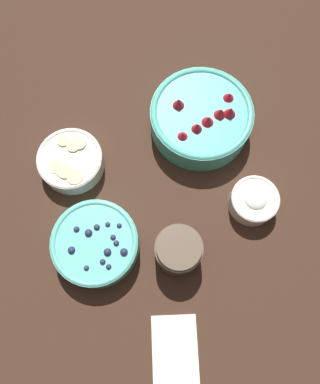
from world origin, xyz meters
TOP-DOWN VIEW (x-y plane):
  - ground_plane at (0.00, 0.00)m, footprint 4.00×4.00m
  - bowl_strawberries at (0.07, -0.19)m, footprint 0.23×0.23m
  - bowl_blueberries at (-0.06, 0.14)m, footprint 0.18×0.18m
  - bowl_bananas at (0.13, 0.11)m, footprint 0.14×0.14m
  - bowl_cream at (-0.14, -0.19)m, footprint 0.10×0.10m
  - jar_chocolate at (-0.15, 0.01)m, footprint 0.10×0.10m
  - napkin at (-0.31, 0.11)m, footprint 0.16×0.14m

SIDE VIEW (x-z plane):
  - ground_plane at x=0.00m, z-range 0.00..0.00m
  - napkin at x=-0.31m, z-range 0.00..0.01m
  - bowl_bananas at x=0.13m, z-range 0.00..0.05m
  - bowl_cream at x=-0.14m, z-range 0.00..0.06m
  - bowl_blueberries at x=-0.06m, z-range 0.00..0.06m
  - jar_chocolate at x=-0.15m, z-range 0.00..0.08m
  - bowl_strawberries at x=0.07m, z-range 0.00..0.09m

